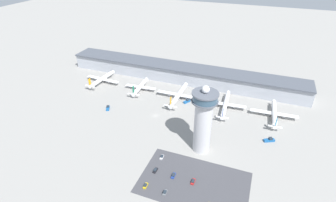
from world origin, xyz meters
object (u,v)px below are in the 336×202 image
(car_green_van, at_px, (146,186))
(car_yellow_taxi, at_px, (173,176))
(airplane_gate_echo, at_px, (274,113))
(car_navy_sedan, at_px, (155,170))
(airplane_gate_alpha, at_px, (102,79))
(airplane_gate_charlie, at_px, (179,95))
(car_silver_sedan, at_px, (162,157))
(service_truck_catering, at_px, (108,108))
(service_truck_fuel, at_px, (187,101))
(airplane_gate_bravo, at_px, (140,87))
(airplane_gate_delta, at_px, (225,104))
(control_tower, at_px, (203,119))
(car_white_wagon, at_px, (193,182))
(service_truck_baggage, at_px, (269,140))
(car_grey_coupe, at_px, (165,193))

(car_green_van, bearing_deg, car_yellow_taxi, 46.40)
(airplane_gate_echo, xyz_separation_m, car_navy_sedan, (-66.96, -88.10, -3.69))
(airplane_gate_alpha, height_order, airplane_gate_charlie, airplane_gate_charlie)
(airplane_gate_charlie, relative_size, car_silver_sedan, 10.42)
(airplane_gate_charlie, bearing_deg, service_truck_catering, -144.08)
(airplane_gate_charlie, distance_m, service_truck_fuel, 9.87)
(airplane_gate_alpha, xyz_separation_m, service_truck_fuel, (91.97, -6.04, -3.36))
(airplane_gate_bravo, bearing_deg, airplane_gate_delta, -2.33)
(control_tower, height_order, airplane_gate_bravo, control_tower)
(service_truck_fuel, relative_size, car_green_van, 1.59)
(airplane_gate_alpha, xyz_separation_m, service_truck_catering, (31.69, -40.57, -3.46))
(airplane_gate_alpha, height_order, car_white_wagon, airplane_gate_alpha)
(car_white_wagon, height_order, car_silver_sedan, car_white_wagon)
(airplane_gate_echo, distance_m, service_truck_fuel, 73.33)
(service_truck_baggage, bearing_deg, airplane_gate_charlie, 157.52)
(control_tower, distance_m, service_truck_baggage, 55.94)
(service_truck_fuel, distance_m, car_navy_sedan, 86.39)
(airplane_gate_bravo, relative_size, car_green_van, 7.72)
(airplane_gate_alpha, height_order, airplane_gate_bravo, airplane_gate_alpha)
(car_green_van, bearing_deg, service_truck_baggage, 46.31)
(airplane_gate_bravo, xyz_separation_m, service_truck_catering, (-11.41, -40.02, -2.89))
(airplane_gate_delta, relative_size, car_yellow_taxi, 9.44)
(control_tower, relative_size, airplane_gate_delta, 1.10)
(airplane_gate_delta, height_order, service_truck_baggage, airplane_gate_delta)
(airplane_gate_bravo, height_order, service_truck_fuel, airplane_gate_bravo)
(airplane_gate_delta, bearing_deg, car_white_wagon, -91.82)
(airplane_gate_alpha, xyz_separation_m, car_navy_sedan, (98.25, -92.20, -3.89))
(airplane_gate_echo, bearing_deg, car_silver_sedan, -131.85)
(car_yellow_taxi, bearing_deg, service_truck_baggage, 46.29)
(airplane_gate_alpha, distance_m, airplane_gate_bravo, 43.11)
(airplane_gate_echo, bearing_deg, airplane_gate_alpha, 178.58)
(car_white_wagon, bearing_deg, control_tower, 96.19)
(airplane_gate_delta, distance_m, car_green_van, 105.32)
(airplane_gate_echo, bearing_deg, control_tower, -128.39)
(service_truck_catering, height_order, car_green_van, service_truck_catering)
(control_tower, relative_size, airplane_gate_bravo, 1.43)
(airplane_gate_echo, height_order, service_truck_catering, airplane_gate_echo)
(airplane_gate_charlie, bearing_deg, control_tower, -58.16)
(car_navy_sedan, bearing_deg, service_truck_baggage, 40.50)
(service_truck_fuel, distance_m, car_yellow_taxi, 88.07)
(car_green_van, bearing_deg, car_grey_coupe, -2.68)
(service_truck_catering, bearing_deg, car_white_wagon, -29.67)
(airplane_gate_echo, bearing_deg, airplane_gate_bravo, 178.33)
(airplane_gate_delta, height_order, car_silver_sedan, airplane_gate_delta)
(service_truck_baggage, distance_m, car_navy_sedan, 85.75)
(control_tower, xyz_separation_m, airplane_gate_echo, (45.71, 57.70, -20.45))
(airplane_gate_alpha, bearing_deg, airplane_gate_echo, -1.42)
(service_truck_catering, relative_size, car_white_wagon, 1.50)
(airplane_gate_delta, relative_size, car_white_wagon, 9.30)
(car_silver_sedan, bearing_deg, car_yellow_taxi, -44.71)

